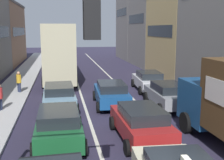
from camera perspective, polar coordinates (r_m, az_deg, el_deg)
sidewalk_left at (r=25.95m, az=-17.97°, el=-0.74°), size 2.60×64.00×0.14m
lane_stripe_left at (r=25.75m, az=-6.88°, el=-0.55°), size 0.16×60.00×0.01m
lane_stripe_right at (r=26.16m, az=0.57°, el=-0.31°), size 0.16×60.00×0.01m
building_row_right at (r=30.57m, az=15.34°, el=11.95°), size 7.20×43.90×13.82m
sedan_centre_lane_second at (r=12.51m, az=5.68°, el=-8.25°), size 2.13×4.33×1.49m
wagon_left_lane_second at (r=12.33m, az=-10.41°, el=-8.64°), size 2.07×4.31×1.49m
hatchback_centre_lane_third at (r=17.87m, az=-0.15°, el=-2.60°), size 2.21×4.37×1.49m
sedan_left_lane_third at (r=17.46m, az=-10.35°, el=-3.07°), size 2.14×4.34×1.49m
sedan_right_lane_behind_truck at (r=17.88m, az=10.88°, el=-2.78°), size 2.12×4.33×1.49m
wagon_right_lane_far at (r=22.43m, az=7.19°, el=-0.08°), size 2.29×4.41×1.49m
bus_mid_queue_primary at (r=26.45m, az=-10.46°, el=5.81°), size 2.88×10.52×5.06m
pedestrian_near_kerb at (r=22.16m, az=-17.83°, el=-0.22°), size 0.38×0.44×1.66m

